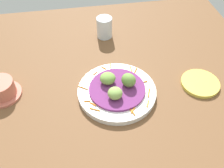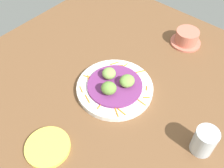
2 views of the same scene
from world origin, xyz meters
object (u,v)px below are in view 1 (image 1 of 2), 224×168
object	(u,v)px
main_plate	(117,92)
guac_scoop_left	(115,93)
water_glass	(105,27)
guac_scoop_center	(129,80)
guac_scoop_right	(108,78)
terracotta_bowl	(1,89)
side_plate_small	(200,83)

from	to	relation	value
main_plate	guac_scoop_left	world-z (taller)	guac_scoop_left
guac_scoop_left	water_glass	distance (cm)	35.67
guac_scoop_left	guac_scoop_center	bearing A→B (deg)	130.50
guac_scoop_right	main_plate	bearing A→B (deg)	40.50
terracotta_bowl	water_glass	world-z (taller)	water_glass
guac_scoop_center	terracotta_bowl	world-z (taller)	guac_scoop_center
guac_scoop_right	guac_scoop_left	bearing A→B (deg)	10.50
side_plate_small	main_plate	bearing A→B (deg)	-91.27
main_plate	side_plate_small	size ratio (longest dim) A/B	1.98
main_plate	terracotta_bowl	xyz separation A→B (cm)	(-5.63, -36.41, 1.68)
main_plate	guac_scoop_left	xyz separation A→B (cm)	(3.66, -1.30, 3.55)
guac_scoop_center	water_glass	distance (cm)	31.36
side_plate_small	water_glass	xyz separation A→B (cm)	(-32.56, -27.40, 3.65)
guac_scoop_center	water_glass	size ratio (longest dim) A/B	0.58
guac_scoop_center	water_glass	world-z (taller)	water_glass
main_plate	terracotta_bowl	distance (cm)	36.89
main_plate	terracotta_bowl	world-z (taller)	terracotta_bowl
guac_scoop_left	guac_scoop_right	xyz separation A→B (cm)	(-6.62, -1.23, 0.05)
guac_scoop_left	guac_scoop_right	distance (cm)	6.73
terracotta_bowl	main_plate	bearing A→B (deg)	81.22
main_plate	side_plate_small	world-z (taller)	main_plate
side_plate_small	guac_scoop_right	bearing A→B (deg)	-96.61
terracotta_bowl	side_plate_small	bearing A→B (deg)	84.49
guac_scoop_right	terracotta_bowl	xyz separation A→B (cm)	(-2.67, -33.89, -1.92)
guac_scoop_left	water_glass	size ratio (longest dim) A/B	0.54
main_plate	water_glass	bearing A→B (deg)	178.27
guac_scoop_right	water_glass	world-z (taller)	water_glass
main_plate	guac_scoop_right	world-z (taller)	guac_scoop_right
guac_scoop_left	water_glass	world-z (taller)	water_glass
guac_scoop_right	side_plate_small	world-z (taller)	guac_scoop_right
guac_scoop_right	side_plate_small	size ratio (longest dim) A/B	0.40
guac_scoop_center	side_plate_small	world-z (taller)	guac_scoop_center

